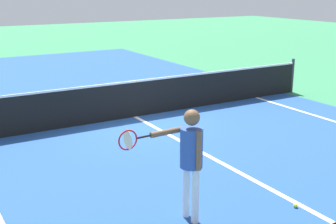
# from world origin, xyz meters

# --- Properties ---
(ground_plane) EXTENTS (60.00, 60.00, 0.00)m
(ground_plane) POSITION_xyz_m (0.00, 0.00, 0.00)
(ground_plane) COLOR #337F51
(court_surface_inbounds) EXTENTS (10.62, 24.40, 0.00)m
(court_surface_inbounds) POSITION_xyz_m (0.00, 0.00, 0.00)
(court_surface_inbounds) COLOR #234C93
(court_surface_inbounds) RESTS_ON ground_plane
(line_center_service) EXTENTS (0.10, 6.40, 0.01)m
(line_center_service) POSITION_xyz_m (0.00, -3.20, 0.00)
(line_center_service) COLOR white
(line_center_service) RESTS_ON ground_plane
(net) EXTENTS (11.24, 0.09, 1.07)m
(net) POSITION_xyz_m (0.00, 0.00, 0.49)
(net) COLOR #33383D
(net) RESTS_ON ground_plane
(player_near) EXTENTS (1.21, 0.46, 1.66)m
(player_near) POSITION_xyz_m (-1.73, -5.20, 1.03)
(player_near) COLOR white
(player_near) RESTS_ON ground_plane
(tennis_ball_mid_court) EXTENTS (0.07, 0.07, 0.07)m
(tennis_ball_mid_court) POSITION_xyz_m (-0.12, -5.73, 0.03)
(tennis_ball_mid_court) COLOR #CCE033
(tennis_ball_mid_court) RESTS_ON ground_plane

